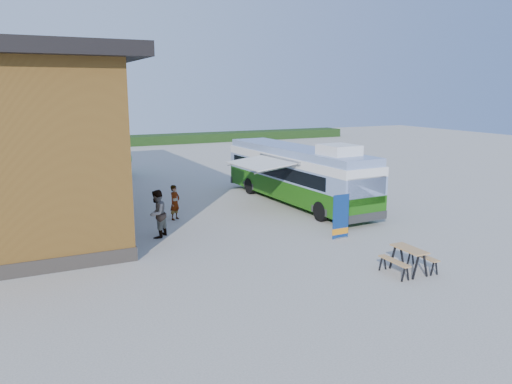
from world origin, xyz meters
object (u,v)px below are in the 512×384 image
picnic_table (409,254)px  slurry_tanker (106,157)px  person_b (157,214)px  bus (297,173)px  person_a (175,202)px  banner (341,220)px

picnic_table → slurry_tanker: size_ratio=0.29×
person_b → bus: bearing=151.9°
person_b → person_a: bearing=-168.7°
person_b → slurry_tanker: 17.39m
bus → picnic_table: bus is taller
banner → slurry_tanker: 21.53m
bus → person_a: 6.91m
picnic_table → person_b: 9.94m
banner → person_a: (-5.18, 5.84, 0.07)m
banner → slurry_tanker: bearing=103.1°
banner → slurry_tanker: slurry_tanker is taller
picnic_table → person_a: 11.21m
banner → person_b: person_b is taller
bus → person_b: 8.87m
banner → person_a: 7.81m
bus → person_a: bus is taller
banner → person_a: size_ratio=1.11×
picnic_table → person_b: size_ratio=0.76×
person_a → person_b: person_b is taller
picnic_table → bus: bearing=80.3°
bus → person_b: size_ratio=5.75×
banner → person_a: bearing=129.0°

